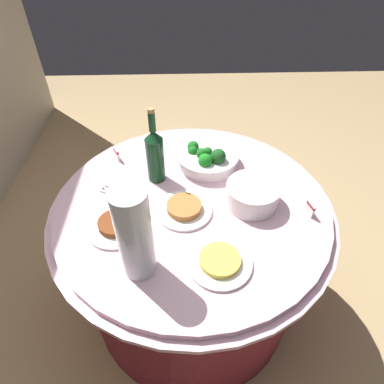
{
  "coord_description": "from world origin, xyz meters",
  "views": [
    {
      "loc": [
        -0.96,
        0.03,
        1.67
      ],
      "look_at": [
        0.0,
        0.0,
        0.79
      ],
      "focal_mm": 30.87,
      "sensor_mm": 36.0,
      "label": 1
    }
  ],
  "objects_px": {
    "wine_bottle": "(155,154)",
    "serving_tongs": "(117,193)",
    "broccoli_bowl": "(207,158)",
    "label_placard_front": "(310,208)",
    "decorative_fruit_vase": "(135,239)",
    "food_plate_peanuts": "(184,209)",
    "label_placard_mid": "(116,153)",
    "plate_stack": "(252,195)",
    "food_plate_stir_fry": "(116,225)",
    "food_plate_fried_egg": "(220,261)"
  },
  "relations": [
    {
      "from": "decorative_fruit_vase",
      "to": "label_placard_front",
      "type": "bearing_deg",
      "value": -70.45
    },
    {
      "from": "broccoli_bowl",
      "to": "decorative_fruit_vase",
      "type": "xyz_separation_m",
      "value": [
        -0.54,
        0.26,
        0.11
      ]
    },
    {
      "from": "plate_stack",
      "to": "label_placard_mid",
      "type": "bearing_deg",
      "value": 61.38
    },
    {
      "from": "plate_stack",
      "to": "food_plate_stir_fry",
      "type": "relative_size",
      "value": 0.95
    },
    {
      "from": "wine_bottle",
      "to": "food_plate_fried_egg",
      "type": "xyz_separation_m",
      "value": [
        -0.45,
        -0.23,
        -0.12
      ]
    },
    {
      "from": "food_plate_peanuts",
      "to": "food_plate_fried_egg",
      "type": "distance_m",
      "value": 0.28
    },
    {
      "from": "broccoli_bowl",
      "to": "label_placard_front",
      "type": "distance_m",
      "value": 0.49
    },
    {
      "from": "wine_bottle",
      "to": "food_plate_stir_fry",
      "type": "height_order",
      "value": "wine_bottle"
    },
    {
      "from": "label_placard_mid",
      "to": "decorative_fruit_vase",
      "type": "bearing_deg",
      "value": -165.56
    },
    {
      "from": "broccoli_bowl",
      "to": "serving_tongs",
      "type": "relative_size",
      "value": 1.73
    },
    {
      "from": "decorative_fruit_vase",
      "to": "food_plate_peanuts",
      "type": "bearing_deg",
      "value": -30.5
    },
    {
      "from": "broccoli_bowl",
      "to": "label_placard_front",
      "type": "height_order",
      "value": "broccoli_bowl"
    },
    {
      "from": "plate_stack",
      "to": "serving_tongs",
      "type": "height_order",
      "value": "plate_stack"
    },
    {
      "from": "plate_stack",
      "to": "food_plate_peanuts",
      "type": "xyz_separation_m",
      "value": [
        -0.04,
        0.27,
        -0.03
      ]
    },
    {
      "from": "plate_stack",
      "to": "food_plate_peanuts",
      "type": "height_order",
      "value": "plate_stack"
    },
    {
      "from": "wine_bottle",
      "to": "label_placard_front",
      "type": "height_order",
      "value": "wine_bottle"
    },
    {
      "from": "wine_bottle",
      "to": "food_plate_peanuts",
      "type": "distance_m",
      "value": 0.26
    },
    {
      "from": "broccoli_bowl",
      "to": "food_plate_fried_egg",
      "type": "bearing_deg",
      "value": -179.34
    },
    {
      "from": "food_plate_stir_fry",
      "to": "plate_stack",
      "type": "bearing_deg",
      "value": -77.75
    },
    {
      "from": "label_placard_front",
      "to": "decorative_fruit_vase",
      "type": "bearing_deg",
      "value": 109.55
    },
    {
      "from": "decorative_fruit_vase",
      "to": "label_placard_front",
      "type": "xyz_separation_m",
      "value": [
        0.23,
        -0.63,
        -0.12
      ]
    },
    {
      "from": "plate_stack",
      "to": "decorative_fruit_vase",
      "type": "relative_size",
      "value": 0.62
    },
    {
      "from": "decorative_fruit_vase",
      "to": "food_plate_fried_egg",
      "type": "relative_size",
      "value": 1.55
    },
    {
      "from": "food_plate_stir_fry",
      "to": "label_placard_mid",
      "type": "height_order",
      "value": "label_placard_mid"
    },
    {
      "from": "wine_bottle",
      "to": "food_plate_peanuts",
      "type": "relative_size",
      "value": 1.53
    },
    {
      "from": "decorative_fruit_vase",
      "to": "label_placard_mid",
      "type": "height_order",
      "value": "decorative_fruit_vase"
    },
    {
      "from": "food_plate_stir_fry",
      "to": "label_placard_mid",
      "type": "distance_m",
      "value": 0.43
    },
    {
      "from": "food_plate_peanuts",
      "to": "label_placard_mid",
      "type": "relative_size",
      "value": 4.0
    },
    {
      "from": "decorative_fruit_vase",
      "to": "label_placard_mid",
      "type": "distance_m",
      "value": 0.64
    },
    {
      "from": "wine_bottle",
      "to": "food_plate_fried_egg",
      "type": "bearing_deg",
      "value": -153.2
    },
    {
      "from": "broccoli_bowl",
      "to": "label_placard_front",
      "type": "xyz_separation_m",
      "value": [
        -0.32,
        -0.37,
        -0.01
      ]
    },
    {
      "from": "wine_bottle",
      "to": "food_plate_stir_fry",
      "type": "xyz_separation_m",
      "value": [
        -0.28,
        0.14,
        -0.12
      ]
    },
    {
      "from": "food_plate_stir_fry",
      "to": "label_placard_mid",
      "type": "relative_size",
      "value": 4.0
    },
    {
      "from": "decorative_fruit_vase",
      "to": "serving_tongs",
      "type": "relative_size",
      "value": 2.1
    },
    {
      "from": "label_placard_front",
      "to": "plate_stack",
      "type": "bearing_deg",
      "value": 72.31
    },
    {
      "from": "decorative_fruit_vase",
      "to": "food_plate_peanuts",
      "type": "relative_size",
      "value": 1.55
    },
    {
      "from": "plate_stack",
      "to": "food_plate_fried_egg",
      "type": "distance_m",
      "value": 0.33
    },
    {
      "from": "decorative_fruit_vase",
      "to": "wine_bottle",
      "type": "bearing_deg",
      "value": -4.45
    },
    {
      "from": "broccoli_bowl",
      "to": "label_placard_mid",
      "type": "distance_m",
      "value": 0.42
    },
    {
      "from": "plate_stack",
      "to": "food_plate_stir_fry",
      "type": "bearing_deg",
      "value": 102.25
    },
    {
      "from": "broccoli_bowl",
      "to": "food_plate_fried_egg",
      "type": "distance_m",
      "value": 0.54
    },
    {
      "from": "label_placard_mid",
      "to": "food_plate_fried_egg",
      "type": "bearing_deg",
      "value": -144.99
    },
    {
      "from": "food_plate_stir_fry",
      "to": "decorative_fruit_vase",
      "type": "bearing_deg",
      "value": -149.84
    },
    {
      "from": "decorative_fruit_vase",
      "to": "food_plate_stir_fry",
      "type": "height_order",
      "value": "decorative_fruit_vase"
    },
    {
      "from": "serving_tongs",
      "to": "food_plate_stir_fry",
      "type": "bearing_deg",
      "value": -173.37
    },
    {
      "from": "food_plate_peanuts",
      "to": "label_placard_mid",
      "type": "bearing_deg",
      "value": 41.04
    },
    {
      "from": "broccoli_bowl",
      "to": "food_plate_stir_fry",
      "type": "xyz_separation_m",
      "value": [
        -0.36,
        0.36,
        -0.03
      ]
    },
    {
      "from": "food_plate_fried_egg",
      "to": "food_plate_stir_fry",
      "type": "xyz_separation_m",
      "value": [
        0.17,
        0.37,
        0.0
      ]
    },
    {
      "from": "wine_bottle",
      "to": "serving_tongs",
      "type": "relative_size",
      "value": 2.07
    },
    {
      "from": "food_plate_fried_egg",
      "to": "label_placard_mid",
      "type": "distance_m",
      "value": 0.74
    }
  ]
}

